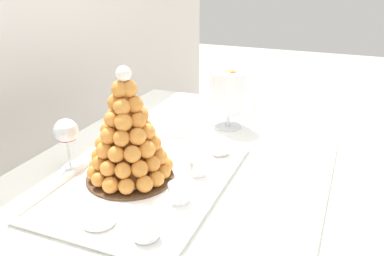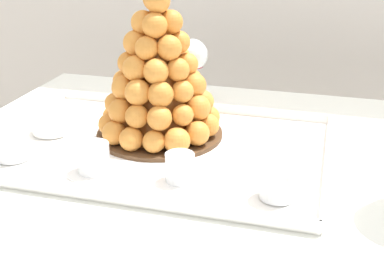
# 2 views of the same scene
# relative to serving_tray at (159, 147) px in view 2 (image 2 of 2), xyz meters

# --- Properties ---
(buffet_table) EXTENTS (1.29, 0.91, 0.79)m
(buffet_table) POSITION_rel_serving_tray_xyz_m (0.21, -0.03, -0.10)
(buffet_table) COLOR brown
(buffet_table) RESTS_ON ground_plane
(serving_tray) EXTENTS (0.64, 0.44, 0.02)m
(serving_tray) POSITION_rel_serving_tray_xyz_m (0.00, 0.00, 0.00)
(serving_tray) COLOR white
(serving_tray) RESTS_ON buffet_table
(croquembouche) EXTENTS (0.25, 0.25, 0.33)m
(croquembouche) POSITION_rel_serving_tray_xyz_m (-0.01, 0.05, 0.13)
(croquembouche) COLOR #4C331E
(croquembouche) RESTS_ON serving_tray
(dessert_cup_left) EXTENTS (0.06, 0.06, 0.05)m
(dessert_cup_left) POSITION_rel_serving_tray_xyz_m (-0.24, -0.12, 0.03)
(dessert_cup_left) COLOR silver
(dessert_cup_left) RESTS_ON serving_tray
(dessert_cup_mid_left) EXTENTS (0.06, 0.06, 0.05)m
(dessert_cup_mid_left) POSITION_rel_serving_tray_xyz_m (-0.07, -0.13, 0.03)
(dessert_cup_mid_left) COLOR silver
(dessert_cup_mid_left) RESTS_ON serving_tray
(dessert_cup_centre) EXTENTS (0.05, 0.05, 0.05)m
(dessert_cup_centre) POSITION_rel_serving_tray_xyz_m (0.08, -0.12, 0.02)
(dessert_cup_centre) COLOR silver
(dessert_cup_centre) RESTS_ON serving_tray
(dessert_cup_mid_right) EXTENTS (0.06, 0.06, 0.05)m
(dessert_cup_mid_right) POSITION_rel_serving_tray_xyz_m (0.24, -0.13, 0.03)
(dessert_cup_mid_right) COLOR silver
(dessert_cup_mid_right) RESTS_ON serving_tray
(creme_brulee_ramekin) EXTENTS (0.08, 0.08, 0.03)m
(creme_brulee_ramekin) POSITION_rel_serving_tray_xyz_m (-0.23, 0.01, 0.02)
(creme_brulee_ramekin) COLOR white
(creme_brulee_ramekin) RESTS_ON serving_tray
(wine_glass) EXTENTS (0.07, 0.07, 0.16)m
(wine_glass) POSITION_rel_serving_tray_xyz_m (-0.01, 0.27, 0.11)
(wine_glass) COLOR silver
(wine_glass) RESTS_ON buffet_table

